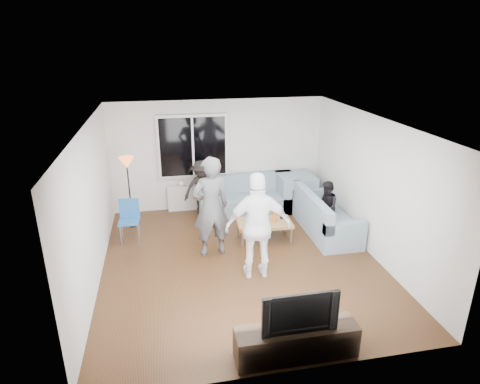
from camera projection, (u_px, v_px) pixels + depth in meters
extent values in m
cube|color=#56351C|center=(241.00, 262.00, 7.62)|extent=(5.00, 5.50, 0.04)
cube|color=white|center=(241.00, 121.00, 6.69)|extent=(5.00, 5.50, 0.04)
cube|color=silver|center=(218.00, 155.00, 9.70)|extent=(5.00, 0.04, 2.60)
cube|color=silver|center=(289.00, 284.00, 4.62)|extent=(5.00, 0.04, 2.60)
cube|color=silver|center=(90.00, 207.00, 6.70)|extent=(0.04, 5.50, 2.60)
cube|color=silver|center=(374.00, 187.00, 7.61)|extent=(0.04, 5.50, 2.60)
cube|color=white|center=(193.00, 146.00, 9.43)|extent=(1.62, 0.06, 1.47)
cube|color=black|center=(193.00, 147.00, 9.39)|extent=(1.50, 0.02, 1.35)
cube|color=white|center=(193.00, 147.00, 9.38)|extent=(0.05, 0.03, 1.35)
cube|color=silver|center=(195.00, 197.00, 9.83)|extent=(1.30, 0.12, 0.62)
imported|color=#386829|center=(203.00, 177.00, 9.66)|extent=(0.22, 0.18, 0.39)
imported|color=silver|center=(181.00, 183.00, 9.61)|extent=(0.19, 0.19, 0.16)
cube|color=gray|center=(295.00, 191.00, 9.87)|extent=(0.85, 0.85, 0.85)
cube|color=yellow|center=(205.00, 195.00, 9.43)|extent=(0.38, 0.32, 0.14)
cube|color=maroon|center=(201.00, 194.00, 9.49)|extent=(0.38, 0.32, 0.13)
cube|color=#A78550|center=(264.00, 231.00, 8.37)|extent=(1.13, 0.66, 0.40)
cylinder|color=maroon|center=(261.00, 217.00, 8.32)|extent=(0.17, 0.17, 0.17)
imported|color=#4F5055|center=(211.00, 207.00, 7.56)|extent=(0.78, 0.58, 1.93)
imported|color=white|center=(258.00, 226.00, 6.85)|extent=(1.13, 0.53, 1.88)
imported|color=black|center=(326.00, 207.00, 8.63)|extent=(0.51, 0.61, 1.11)
imported|color=black|center=(202.00, 188.00, 9.41)|extent=(0.93, 0.65, 1.31)
cube|color=#34261A|center=(296.00, 342.00, 5.29)|extent=(1.60, 0.40, 0.44)
imported|color=black|center=(298.00, 309.00, 5.11)|extent=(0.98, 0.13, 0.57)
cylinder|color=#278818|center=(259.00, 220.00, 8.10)|extent=(0.08, 0.08, 0.25)
cylinder|color=#CA590B|center=(249.00, 216.00, 8.28)|extent=(0.07, 0.07, 0.22)
cylinder|color=orange|center=(275.00, 216.00, 8.24)|extent=(0.07, 0.07, 0.26)
cylinder|color=black|center=(282.00, 214.00, 8.41)|extent=(0.07, 0.07, 0.21)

